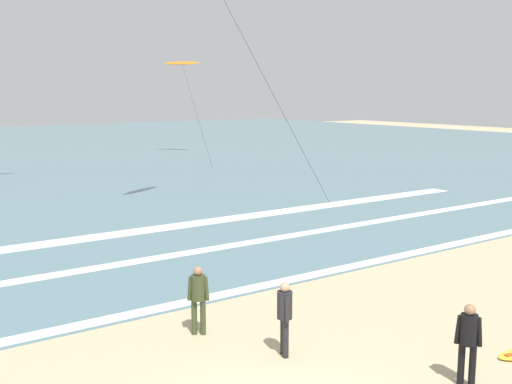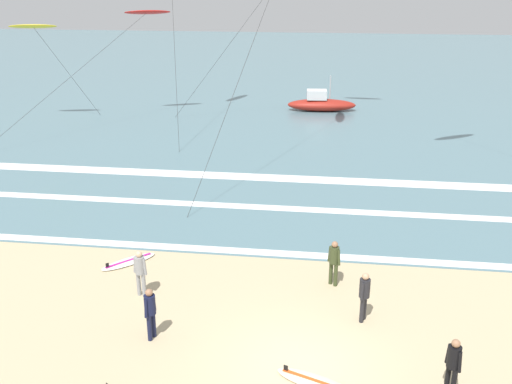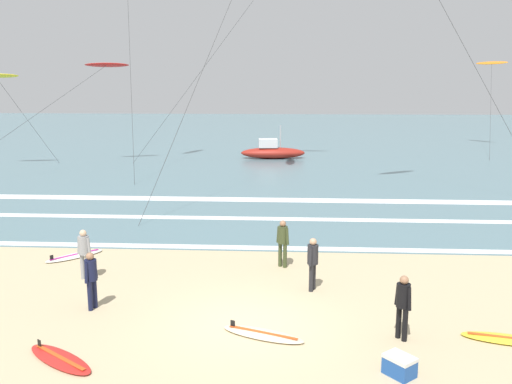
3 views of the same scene
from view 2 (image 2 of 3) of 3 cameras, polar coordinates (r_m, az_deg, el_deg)
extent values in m
plane|color=tan|center=(16.00, 4.24, -16.77)|extent=(160.00, 160.00, 0.00)
cube|color=slate|center=(64.49, 7.15, 11.87)|extent=(140.00, 90.00, 0.01)
cube|color=white|center=(21.48, 8.51, -6.42)|extent=(57.59, 0.51, 0.01)
cube|color=white|center=(25.51, 8.17, -1.89)|extent=(54.81, 0.62, 0.01)
cube|color=white|center=(29.31, 4.44, 1.29)|extent=(46.58, 1.06, 0.01)
cylinder|color=black|center=(15.51, 19.05, -17.51)|extent=(0.13, 0.13, 0.82)
cylinder|color=black|center=(15.61, 18.51, -17.15)|extent=(0.13, 0.13, 0.82)
cylinder|color=black|center=(15.15, 19.09, -15.23)|extent=(0.32, 0.32, 0.58)
cylinder|color=black|center=(15.07, 19.60, -15.64)|extent=(0.15, 0.16, 0.56)
cylinder|color=black|center=(15.27, 18.57, -14.98)|extent=(0.15, 0.16, 0.56)
sphere|color=#9E7051|center=(14.94, 19.27, -14.03)|extent=(0.21, 0.21, 0.21)
cylinder|color=#232328|center=(17.84, 10.72, -11.17)|extent=(0.13, 0.13, 0.82)
cylinder|color=#232328|center=(17.68, 10.49, -11.47)|extent=(0.13, 0.13, 0.82)
cylinder|color=#232328|center=(17.40, 10.76, -9.36)|extent=(0.32, 0.32, 0.58)
cylinder|color=#232328|center=(17.57, 10.97, -9.16)|extent=(0.14, 0.16, 0.56)
cylinder|color=#232328|center=(17.26, 10.53, -9.71)|extent=(0.14, 0.16, 0.56)
sphere|color=tan|center=(17.21, 10.84, -8.25)|extent=(0.21, 0.21, 0.21)
cylinder|color=#141938|center=(17.03, -10.15, -12.80)|extent=(0.13, 0.13, 0.82)
cylinder|color=#141938|center=(16.90, -10.55, -13.12)|extent=(0.13, 0.13, 0.82)
cylinder|color=#141938|center=(16.59, -10.51, -10.95)|extent=(0.32, 0.32, 0.58)
cylinder|color=#141938|center=(16.73, -10.12, -10.73)|extent=(0.13, 0.16, 0.56)
cylinder|color=#141938|center=(16.48, -10.89, -11.31)|extent=(0.13, 0.16, 0.56)
sphere|color=#9E7051|center=(16.40, -10.59, -9.80)|extent=(0.21, 0.21, 0.21)
cylinder|color=gray|center=(19.11, -11.58, -8.92)|extent=(0.13, 0.13, 0.82)
cylinder|color=gray|center=(19.00, -11.09, -9.06)|extent=(0.13, 0.13, 0.82)
cylinder|color=gray|center=(18.72, -11.49, -7.13)|extent=(0.32, 0.32, 0.58)
cylinder|color=gray|center=(18.84, -11.94, -7.07)|extent=(0.15, 0.13, 0.56)
cylinder|color=gray|center=(18.63, -11.01, -7.32)|extent=(0.15, 0.13, 0.56)
sphere|color=#DBB28E|center=(18.55, -11.57, -6.08)|extent=(0.21, 0.21, 0.21)
cylinder|color=#384223|center=(19.53, 7.45, -7.97)|extent=(0.13, 0.13, 0.82)
cylinder|color=#384223|center=(19.43, 7.93, -8.15)|extent=(0.13, 0.13, 0.82)
cylinder|color=#384223|center=(19.15, 7.79, -6.22)|extent=(0.32, 0.32, 0.58)
cylinder|color=#384223|center=(19.26, 7.34, -6.12)|extent=(0.16, 0.15, 0.56)
cylinder|color=#384223|center=(19.07, 8.24, -6.46)|extent=(0.16, 0.15, 0.56)
sphere|color=#9E7051|center=(18.98, 7.84, -5.19)|extent=(0.21, 0.21, 0.21)
ellipsoid|color=silver|center=(21.37, -12.55, -6.76)|extent=(1.88, 1.94, 0.09)
cube|color=#BF198C|center=(21.35, -12.56, -6.65)|extent=(1.30, 1.37, 0.01)
cube|color=black|center=(21.02, -14.57, -7.06)|extent=(0.09, 0.10, 0.16)
ellipsoid|color=beige|center=(15.43, 5.87, -18.26)|extent=(2.18, 1.30, 0.09)
cube|color=#D84C19|center=(15.40, 5.87, -18.11)|extent=(1.71, 0.72, 0.01)
cube|color=black|center=(15.60, 2.98, -17.07)|extent=(0.12, 0.06, 0.16)
cylinder|color=#333333|center=(28.20, 0.02, 15.48)|extent=(4.46, 11.64, 14.32)
ellipsoid|color=red|center=(42.51, -10.74, 17.16)|extent=(3.26, 1.92, 0.43)
cylinder|color=#333333|center=(38.99, -18.00, 10.79)|extent=(7.14, 11.26, 7.37)
cylinder|color=#333333|center=(40.73, -0.19, 17.56)|extent=(11.69, 0.41, 15.01)
ellipsoid|color=yellow|center=(42.91, -21.32, 15.10)|extent=(3.29, 1.46, 0.43)
cylinder|color=#333333|center=(43.63, -18.16, 11.19)|extent=(3.19, 2.43, 6.55)
ellipsoid|color=maroon|center=(44.71, 6.54, 8.59)|extent=(5.31, 2.07, 0.90)
cube|color=silver|center=(44.53, 6.06, 9.61)|extent=(1.58, 1.21, 0.70)
cylinder|color=#B2B2B2|center=(44.49, 7.39, 10.27)|extent=(0.08, 0.08, 1.80)
camera|label=1|loc=(9.26, -37.44, -11.23)|focal=43.48mm
camera|label=3|loc=(3.73, 21.73, -71.83)|focal=38.09mm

